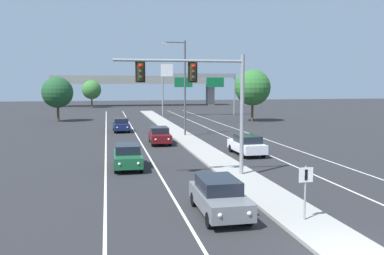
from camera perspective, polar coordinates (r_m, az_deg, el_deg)
name	(u,v)px	position (r m, az deg, el deg)	size (l,w,h in m)	color
median_island	(215,159)	(30.76, 3.26, -4.35)	(2.40, 110.00, 0.15)	#9E9B93
lane_stripe_oncoming_center	(144,148)	(36.79, -6.68, -2.77)	(0.14, 100.00, 0.01)	silver
lane_stripe_receding_center	(245,144)	(38.74, 7.32, -2.34)	(0.14, 100.00, 0.01)	silver
edge_stripe_left	(106,149)	(36.66, -11.83, -2.89)	(0.14, 100.00, 0.01)	silver
edge_stripe_right	(278,143)	(39.93, 11.81, -2.17)	(0.14, 100.00, 0.01)	silver
overhead_signal_mast	(202,89)	(24.24, 1.42, 5.40)	(7.70, 0.44, 7.20)	gray
median_sign_post	(305,185)	(17.30, 15.42, -7.66)	(0.60, 0.10, 2.20)	gray
street_lamp_median	(183,82)	(43.88, -1.27, 6.27)	(2.58, 0.28, 10.00)	#4C4C51
car_oncoming_grey	(219,196)	(18.00, 3.76, -9.43)	(1.83, 4.48, 1.58)	slate
car_oncoming_green	(128,156)	(27.97, -8.89, -3.91)	(1.87, 4.49, 1.58)	#195633
car_oncoming_darkred	(160,135)	(38.87, -4.50, -1.06)	(1.92, 4.51, 1.58)	#5B0F14
car_oncoming_navy	(121,125)	(49.49, -9.77, 0.39)	(1.92, 4.51, 1.58)	#141E4C
car_receding_white	(247,145)	(33.02, 7.59, -2.36)	(1.92, 4.51, 1.58)	silver
highway_sign_gantry	(199,81)	(73.01, 1.01, 6.47)	(13.28, 0.42, 7.50)	gray
overpass_bridge	(138,83)	(107.03, -7.52, 6.08)	(42.40, 6.40, 7.65)	gray
tree_far_right_b	(253,88)	(62.45, 8.38, 5.48)	(5.36, 5.36, 7.76)	#4C3823
tree_far_left_b	(92,90)	(100.75, -13.72, 5.10)	(4.50, 4.50, 6.51)	#4C3823
tree_far_left_a	(57,92)	(64.69, -18.11, 4.63)	(4.61, 4.61, 6.66)	#4C3823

